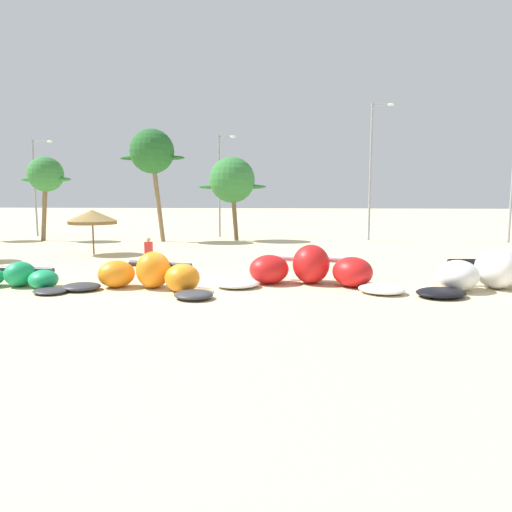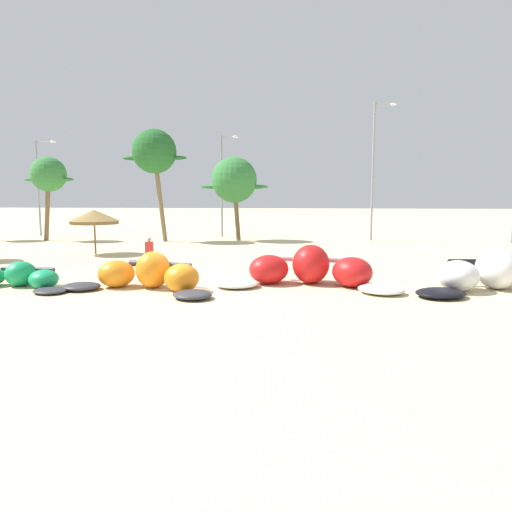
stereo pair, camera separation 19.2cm
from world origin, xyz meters
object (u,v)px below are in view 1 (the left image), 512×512
Objects in this scene: kite_left at (15,278)px; beach_umbrella_middle at (92,217)px; person_near_kites at (149,254)px; kite_center at (310,270)px; lamppost_west at (37,182)px; kite_right_of_center at (502,275)px; palm_left_of_gap at (152,152)px; lamppost_west_center at (221,181)px; kite_left_of_center at (149,275)px; palm_center_left at (232,180)px; lamppost_east_center at (372,166)px; palm_left at (46,175)px.

beach_umbrella_middle is at bearing 98.44° from kite_left.
person_near_kites reaches higher than kite_left.
beach_umbrella_middle is (-1.58, 10.68, 1.95)m from kite_left.
lamppost_west is at bearing 137.54° from kite_center.
kite_right_of_center is (18.81, 1.16, 0.22)m from kite_left.
lamppost_west_center is at bearing 46.26° from palm_left_of_gap.
palm_center_left reaches higher than kite_left_of_center.
lamppost_east_center reaches higher than kite_left.
palm_center_left is 0.79× the size of lamppost_west.
person_near_kites is 0.24× the size of palm_center_left.
palm_left is at bearing 131.69° from beach_umbrella_middle.
kite_center is 1.12× the size of palm_left.
palm_left is at bearing -178.18° from palm_left_of_gap.
lamppost_west is at bearing 144.27° from kite_right_of_center.
palm_left_of_gap is at bearing 136.44° from kite_right_of_center.
kite_left_of_center is 0.84× the size of kite_center.
lamppost_west_center is at bearing 89.24° from person_near_kites.
lamppost_east_center is at bearing 62.24° from kite_left_of_center.
beach_umbrella_middle reaches higher than person_near_kites.
person_near_kites is at bearing 166.76° from kite_right_of_center.
palm_left_of_gap reaches higher than kite_left.
person_near_kites reaches higher than kite_center.
person_near_kites is 22.41m from lamppost_east_center.
kite_center is 0.88× the size of lamppost_west.
lamppost_west_center reaches higher than kite_right_of_center.
beach_umbrella_middle is 0.35× the size of palm_left_of_gap.
palm_left_of_gap is at bearing 123.99° from kite_center.
beach_umbrella_middle is 12.72m from palm_center_left.
kite_left is 28.43m from lamppost_east_center.
palm_left_of_gap is at bearing 106.76° from kite_left_of_center.
palm_left_of_gap reaches higher than beach_umbrella_middle.
lamppost_west reaches higher than kite_right_of_center.
palm_left is at bearing -53.07° from lamppost_west.
palm_left_of_gap is (-19.29, 18.34, 6.42)m from kite_right_of_center.
palm_center_left reaches higher than beach_umbrella_middle.
kite_left_of_center is at bearing -72.09° from person_near_kites.
person_near_kites is at bearing -49.17° from lamppost_west.
lamppost_west_center is at bearing 80.33° from kite_left.
lamppost_east_center is at bearing 95.11° from kite_right_of_center.
kite_left_of_center is at bearing 1.37° from kite_left.
palm_left reaches higher than kite_left_of_center.
kite_left is at bearing -99.67° from lamppost_west_center.
person_near_kites is at bearing 50.28° from kite_left.
palm_left is (-13.08, 14.55, 4.45)m from person_near_kites.
palm_left_of_gap is (-12.04, 17.86, 6.42)m from kite_center.
kite_left is at bearing -178.63° from kite_left_of_center.
palm_center_left reaches higher than kite_left.
kite_left is at bearing -127.43° from lamppost_east_center.
kite_left is 0.63× the size of palm_left_of_gap.
palm_left is (-20.76, 17.58, 4.65)m from kite_center.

